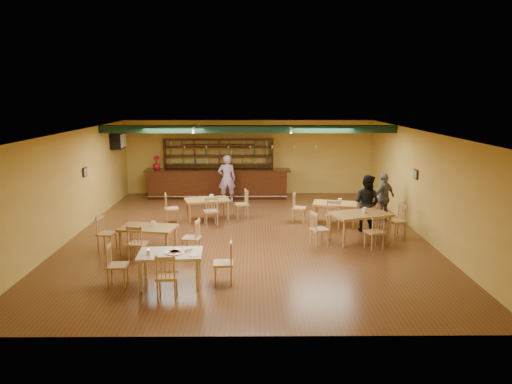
{
  "coord_description": "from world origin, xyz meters",
  "views": [
    {
      "loc": [
        0.13,
        -13.46,
        4.01
      ],
      "look_at": [
        0.24,
        0.6,
        1.15
      ],
      "focal_mm": 33.67,
      "sensor_mm": 36.0,
      "label": 1
    }
  ],
  "objects_px": {
    "dining_table_c": "(149,240)",
    "patron_bar": "(227,179)",
    "dining_table_d": "(359,227)",
    "dining_table_a": "(207,210)",
    "near_table": "(171,269)",
    "patron_right_a": "(367,203)",
    "dining_table_b": "(335,213)",
    "bar_counter": "(218,184)"
  },
  "relations": [
    {
      "from": "dining_table_a",
      "to": "dining_table_b",
      "type": "distance_m",
      "value": 4.09
    },
    {
      "from": "patron_right_a",
      "to": "near_table",
      "type": "bearing_deg",
      "value": 80.05
    },
    {
      "from": "bar_counter",
      "to": "patron_bar",
      "type": "distance_m",
      "value": 0.98
    },
    {
      "from": "patron_bar",
      "to": "patron_right_a",
      "type": "height_order",
      "value": "patron_bar"
    },
    {
      "from": "dining_table_c",
      "to": "dining_table_d",
      "type": "relative_size",
      "value": 0.88
    },
    {
      "from": "patron_right_a",
      "to": "patron_bar",
      "type": "bearing_deg",
      "value": -0.73
    },
    {
      "from": "dining_table_c",
      "to": "dining_table_b",
      "type": "bearing_deg",
      "value": 37.95
    },
    {
      "from": "dining_table_c",
      "to": "dining_table_d",
      "type": "distance_m",
      "value": 5.74
    },
    {
      "from": "bar_counter",
      "to": "patron_right_a",
      "type": "relative_size",
      "value": 3.33
    },
    {
      "from": "dining_table_b",
      "to": "patron_right_a",
      "type": "xyz_separation_m",
      "value": [
        0.8,
        -0.8,
        0.52
      ]
    },
    {
      "from": "patron_bar",
      "to": "patron_right_a",
      "type": "relative_size",
      "value": 1.06
    },
    {
      "from": "patron_bar",
      "to": "patron_right_a",
      "type": "bearing_deg",
      "value": 129.03
    },
    {
      "from": "dining_table_d",
      "to": "patron_right_a",
      "type": "height_order",
      "value": "patron_right_a"
    },
    {
      "from": "bar_counter",
      "to": "near_table",
      "type": "distance_m",
      "value": 8.89
    },
    {
      "from": "dining_table_a",
      "to": "near_table",
      "type": "relative_size",
      "value": 1.04
    },
    {
      "from": "dining_table_b",
      "to": "patron_bar",
      "type": "height_order",
      "value": "patron_bar"
    },
    {
      "from": "dining_table_d",
      "to": "patron_right_a",
      "type": "distance_m",
      "value": 1.18
    },
    {
      "from": "dining_table_d",
      "to": "dining_table_a",
      "type": "bearing_deg",
      "value": 133.13
    },
    {
      "from": "near_table",
      "to": "patron_bar",
      "type": "height_order",
      "value": "patron_bar"
    },
    {
      "from": "dining_table_c",
      "to": "patron_bar",
      "type": "bearing_deg",
      "value": 83.86
    },
    {
      "from": "near_table",
      "to": "bar_counter",
      "type": "bearing_deg",
      "value": 84.33
    },
    {
      "from": "patron_bar",
      "to": "patron_right_a",
      "type": "distance_m",
      "value": 5.87
    },
    {
      "from": "dining_table_a",
      "to": "patron_right_a",
      "type": "relative_size",
      "value": 0.82
    },
    {
      "from": "dining_table_d",
      "to": "dining_table_b",
      "type": "bearing_deg",
      "value": 82.57
    },
    {
      "from": "dining_table_c",
      "to": "patron_bar",
      "type": "height_order",
      "value": "patron_bar"
    },
    {
      "from": "patron_right_a",
      "to": "dining_table_b",
      "type": "bearing_deg",
      "value": -3.65
    },
    {
      "from": "dining_table_a",
      "to": "dining_table_c",
      "type": "xyz_separation_m",
      "value": [
        -1.21,
        -3.3,
        -0.0
      ]
    },
    {
      "from": "dining_table_c",
      "to": "bar_counter",
      "type": "bearing_deg",
      "value": 88.96
    },
    {
      "from": "bar_counter",
      "to": "dining_table_d",
      "type": "height_order",
      "value": "bar_counter"
    },
    {
      "from": "dining_table_b",
      "to": "patron_bar",
      "type": "xyz_separation_m",
      "value": [
        -3.55,
        3.13,
        0.57
      ]
    },
    {
      "from": "dining_table_b",
      "to": "dining_table_d",
      "type": "bearing_deg",
      "value": -64.96
    },
    {
      "from": "dining_table_d",
      "to": "near_table",
      "type": "relative_size",
      "value": 1.18
    },
    {
      "from": "dining_table_a",
      "to": "near_table",
      "type": "height_order",
      "value": "near_table"
    },
    {
      "from": "dining_table_a",
      "to": "dining_table_d",
      "type": "relative_size",
      "value": 0.88
    },
    {
      "from": "patron_right_a",
      "to": "dining_table_c",
      "type": "bearing_deg",
      "value": 59.54
    },
    {
      "from": "dining_table_a",
      "to": "dining_table_c",
      "type": "height_order",
      "value": "same"
    },
    {
      "from": "near_table",
      "to": "patron_bar",
      "type": "bearing_deg",
      "value": 81.25
    },
    {
      "from": "dining_table_d",
      "to": "near_table",
      "type": "xyz_separation_m",
      "value": [
        -4.73,
        -3.12,
        -0.04
      ]
    },
    {
      "from": "dining_table_d",
      "to": "patron_bar",
      "type": "bearing_deg",
      "value": 109.14
    },
    {
      "from": "dining_table_c",
      "to": "patron_bar",
      "type": "relative_size",
      "value": 0.77
    },
    {
      "from": "near_table",
      "to": "patron_bar",
      "type": "relative_size",
      "value": 0.74
    },
    {
      "from": "bar_counter",
      "to": "patron_bar",
      "type": "xyz_separation_m",
      "value": [
        0.4,
        -0.83,
        0.34
      ]
    }
  ]
}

